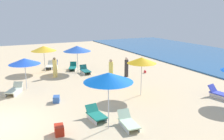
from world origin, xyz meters
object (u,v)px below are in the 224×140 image
umbrella_2 (44,48)px  lounge_chair_4_1 (96,115)px  beachgoer_2 (111,70)px  umbrella_3 (25,61)px  beachgoer_0 (126,67)px  umbrella_1 (77,49)px  lounge_chair_2_0 (54,65)px  lounge_chair_3_0 (14,90)px  cooler_box_2 (59,130)px  lounge_chair_2_1 (50,66)px  lounge_chair_4_0 (128,122)px  cooler_box_0 (56,99)px  umbrella_6 (142,60)px  beachgoer_1 (55,68)px  lounge_chair_0_0 (219,93)px  lounge_chair_1_1 (85,70)px  umbrella_4 (108,77)px  lounge_chair_1_0 (73,67)px  beach_ball_1 (145,72)px

umbrella_2 → lounge_chair_4_1: (11.23, 0.46, -1.88)m
beachgoer_2 → umbrella_3: bearing=-143.6°
lounge_chair_4_1 → beachgoer_0: beachgoer_0 is taller
umbrella_3 → lounge_chair_4_1: (6.64, 2.57, -1.76)m
umbrella_1 → lounge_chair_2_0: bearing=-148.5°
lounge_chair_3_0 → cooler_box_2: size_ratio=2.86×
lounge_chair_3_0 → beachgoer_0: (-0.53, 8.84, 0.54)m
lounge_chair_2_1 → lounge_chair_4_0: (13.70, 0.86, -0.04)m
cooler_box_0 → cooler_box_2: size_ratio=0.93×
lounge_chair_3_0 → umbrella_6: (3.90, 7.47, 2.07)m
umbrella_2 → beachgoer_1: size_ratio=1.41×
lounge_chair_2_0 → beachgoer_1: (3.50, -0.63, 0.51)m
beachgoer_0 → umbrella_2: bearing=-26.6°
umbrella_3 → lounge_chair_0_0: bearing=57.2°
umbrella_3 → beachgoer_0: bearing=89.4°
umbrella_1 → cooler_box_0: bearing=-27.7°
beachgoer_0 → cooler_box_0: (3.29, -6.67, -0.61)m
lounge_chair_0_0 → umbrella_3: 13.07m
lounge_chair_2_0 → cooler_box_2: lounge_chair_2_0 is taller
lounge_chair_1_1 → lounge_chair_3_0: 6.82m
lounge_chair_0_0 → umbrella_4: (0.75, -8.12, 2.21)m
beachgoer_0 → beachgoer_1: 5.97m
lounge_chair_1_0 → beachgoer_1: bearing=-115.3°
umbrella_2 → beachgoer_2: (4.78, 4.38, -1.37)m
lounge_chair_1_1 → umbrella_4: bearing=-103.1°
umbrella_3 → umbrella_2: bearing=155.3°
umbrella_4 → lounge_chair_4_0: bearing=73.5°
umbrella_3 → umbrella_4: umbrella_4 is taller
lounge_chair_4_1 → umbrella_6: size_ratio=0.54×
lounge_chair_2_0 → lounge_chair_2_1: 0.45m
lounge_chair_1_1 → lounge_chair_2_0: (-3.41, -2.04, 0.01)m
umbrella_2 → lounge_chair_4_0: size_ratio=1.57×
beachgoer_2 → cooler_box_0: 6.11m
lounge_chair_1_1 → lounge_chair_4_1: size_ratio=1.02×
beachgoer_0 → lounge_chair_1_1: bearing=-31.0°
umbrella_3 → lounge_chair_3_0: size_ratio=1.38×
umbrella_3 → beach_ball_1: size_ratio=9.02×
umbrella_4 → cooler_box_2: umbrella_4 is taller
lounge_chair_0_0 → cooler_box_2: bearing=170.5°
lounge_chair_4_0 → cooler_box_0: lounge_chair_4_0 is taller
umbrella_6 → beach_ball_1: (-4.80, 3.50, -2.21)m
lounge_chair_3_0 → umbrella_6: bearing=1.7°
lounge_chair_1_1 → lounge_chair_2_0: size_ratio=0.99×
beachgoer_0 → beachgoer_2: size_ratio=1.02×
lounge_chair_1_0 → umbrella_4: size_ratio=0.58×
beachgoer_2 → cooler_box_0: bearing=-110.3°
beachgoer_0 → beach_ball_1: (-0.38, 2.13, -0.67)m
umbrella_2 → beachgoer_1: bearing=11.3°
lounge_chair_1_0 → beach_ball_1: bearing=-13.1°
umbrella_4 → beachgoer_1: umbrella_4 is taller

